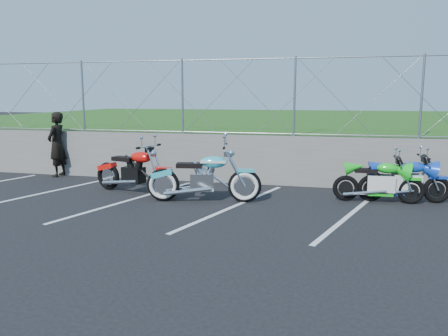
% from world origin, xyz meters
% --- Properties ---
extents(ground, '(90.00, 90.00, 0.00)m').
position_xyz_m(ground, '(0.00, 0.00, 0.00)').
color(ground, black).
rests_on(ground, ground).
extents(retaining_wall, '(30.00, 0.22, 1.30)m').
position_xyz_m(retaining_wall, '(0.00, 3.50, 0.65)').
color(retaining_wall, '#62615D').
rests_on(retaining_wall, ground).
extents(grass_field, '(30.00, 20.00, 1.30)m').
position_xyz_m(grass_field, '(0.00, 13.50, 0.65)').
color(grass_field, '#1E4B14').
rests_on(grass_field, ground).
extents(chain_link_fence, '(28.00, 0.03, 2.00)m').
position_xyz_m(chain_link_fence, '(0.00, 3.50, 2.30)').
color(chain_link_fence, gray).
rests_on(chain_link_fence, retaining_wall).
extents(parking_lines, '(18.29, 4.31, 0.01)m').
position_xyz_m(parking_lines, '(1.20, 1.00, 0.00)').
color(parking_lines, silver).
rests_on(parking_lines, ground).
extents(cruiser_turquoise, '(2.53, 0.80, 1.26)m').
position_xyz_m(cruiser_turquoise, '(-0.72, 1.24, 0.51)').
color(cruiser_turquoise, black).
rests_on(cruiser_turquoise, ground).
extents(naked_orange, '(2.32, 0.88, 1.18)m').
position_xyz_m(naked_orange, '(-2.58, 1.65, 0.50)').
color(naked_orange, black).
rests_on(naked_orange, ground).
extents(sportbike_green, '(1.94, 0.69, 1.01)m').
position_xyz_m(sportbike_green, '(3.01, 2.09, 0.43)').
color(sportbike_green, black).
rests_on(sportbike_green, ground).
extents(sportbike_blue, '(1.99, 0.71, 1.03)m').
position_xyz_m(sportbike_blue, '(3.56, 2.24, 0.45)').
color(sportbike_blue, black).
rests_on(sportbike_blue, ground).
extents(person_standing, '(0.48, 0.70, 1.87)m').
position_xyz_m(person_standing, '(-5.74, 3.20, 0.93)').
color(person_standing, black).
rests_on(person_standing, ground).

